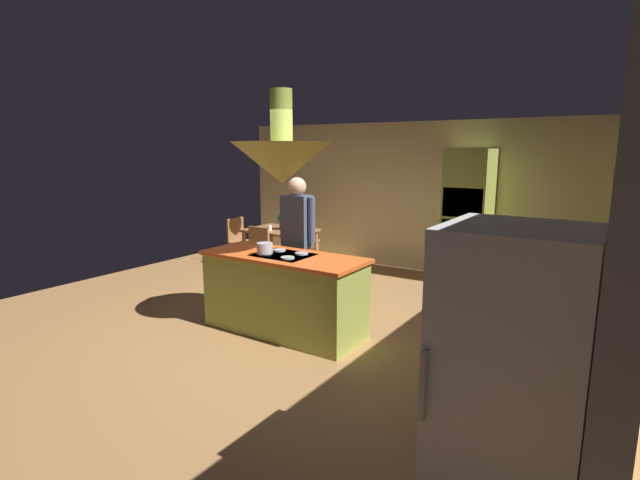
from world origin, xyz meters
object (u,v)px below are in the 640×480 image
Objects in this scene: kitchen_island at (284,293)px; chair_at_corner at (240,239)px; cooking_pot_on_cooktop at (265,248)px; dining_table at (280,235)px; chair_by_back_wall at (302,238)px; canister_sugar at (570,277)px; oven_tower at (467,217)px; chair_facing_island at (255,251)px; person_at_island at (297,236)px; cup_on_table at (270,228)px; refrigerator at (509,389)px; potted_plant_on_table at (283,220)px; canister_flour at (567,282)px; microwave_on_counter at (582,249)px.

chair_at_corner is at bearing 141.37° from kitchen_island.
cooking_pot_on_cooktop is (-0.16, -0.13, 0.53)m from kitchen_island.
dining_table is 0.67m from chair_by_back_wall.
canister_sugar reaches higher than chair_at_corner.
chair_facing_island is (-2.80, -1.79, -0.54)m from oven_tower.
oven_tower is 2.93m from person_at_island.
chair_by_back_wall is at bearing 118.16° from cooking_pot_on_cooktop.
oven_tower is 14.65× the size of canister_sugar.
kitchen_island reaches higher than cup_on_table.
refrigerator is 5.72× the size of potted_plant_on_table.
refrigerator is at bearing -35.02° from chair_facing_island.
chair_facing_island is (0.00, -0.65, -0.15)m from dining_table.
canister_sugar is at bearing 8.52° from kitchen_island.
potted_plant_on_table reaches higher than chair_facing_island.
cup_on_table is at bearing -103.64° from chair_at_corner.
cooking_pot_on_cooktop is (1.54, -1.58, 0.49)m from chair_facing_island.
oven_tower is at bearing 71.26° from kitchen_island.
cup_on_table is 0.63× the size of canister_sugar.
refrigerator is 9.54× the size of cooking_pot_on_cooktop.
dining_table is 0.67m from chair_facing_island.
kitchen_island is 13.70× the size of canister_flour.
chair_at_corner is at bearing 145.00° from refrigerator.
cup_on_table is at bearing -121.96° from potted_plant_on_table.
chair_by_back_wall is 1.00× the size of chair_at_corner.
chair_at_corner is 4.83× the size of cooking_pot_on_cooktop.
refrigerator is 3.73× the size of microwave_on_counter.
canister_flour is 0.78× the size of cooking_pot_on_cooktop.
chair_by_back_wall is at bearing -169.96° from oven_tower.
chair_facing_island is 0.77m from potted_plant_on_table.
refrigerator is 12.26× the size of canister_flour.
cooking_pot_on_cooktop is (0.12, -0.79, -0.01)m from person_at_island.
chair_facing_island is at bearing -124.90° from chair_at_corner.
chair_facing_island is 9.67× the size of cup_on_table.
person_at_island is at bearing 113.17° from kitchen_island.
chair_at_corner is 5.79m from canister_flour.
person_at_island reaches higher than kitchen_island.
chair_facing_island is at bearing -147.40° from oven_tower.
potted_plant_on_table is 2.14× the size of canister_flour.
oven_tower is at bearing 120.14° from canister_flour.
potted_plant_on_table is at bearing 97.04° from chair_by_back_wall.
chair_facing_island is 1.89× the size of microwave_on_counter.
canister_flour is at bearing -14.89° from chair_facing_island.
microwave_on_counter reaches higher than kitchen_island.
cup_on_table is at bearing 160.32° from canister_flour.
kitchen_island is 0.90m from person_at_island.
chair_at_corner is 0.95m from cup_on_table.
potted_plant_on_table is (0.08, 0.64, 0.42)m from chair_facing_island.
chair_by_back_wall is at bearing 152.92° from canister_sugar.
person_at_island reaches higher than microwave_on_counter.
dining_table is 2.39× the size of microwave_on_counter.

